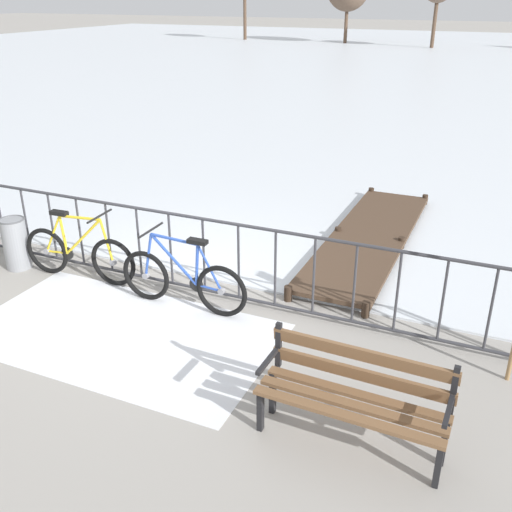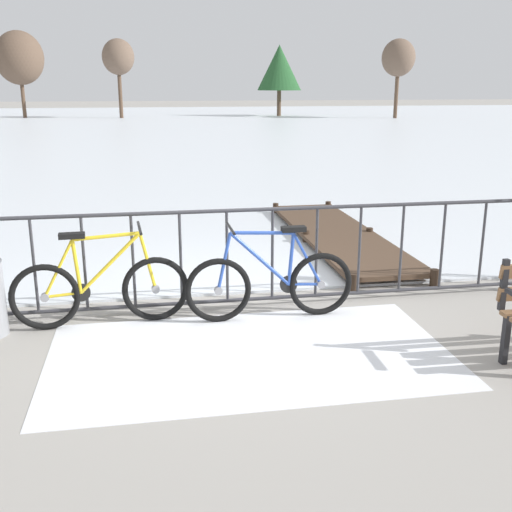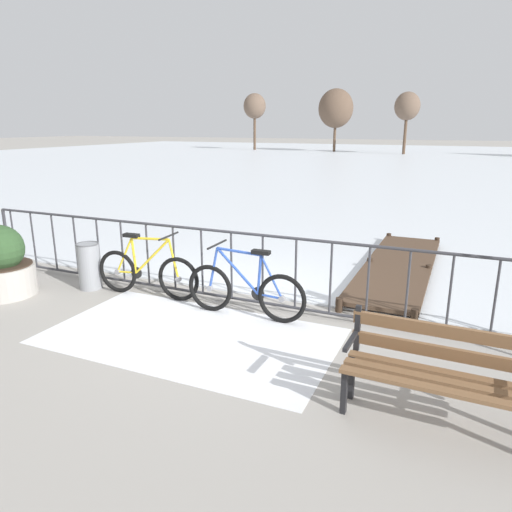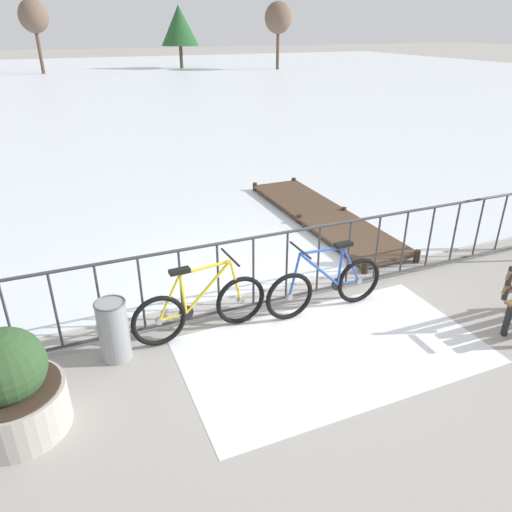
{
  "view_description": "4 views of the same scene",
  "coord_description": "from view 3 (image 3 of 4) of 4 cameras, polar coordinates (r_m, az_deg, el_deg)",
  "views": [
    {
      "loc": [
        3.73,
        -5.75,
        3.56
      ],
      "look_at": [
        1.32,
        -0.3,
        0.83
      ],
      "focal_mm": 40.8,
      "sensor_mm": 36.0,
      "label": 1
    },
    {
      "loc": [
        -0.78,
        -6.09,
        2.3
      ],
      "look_at": [
        0.29,
        -0.07,
        0.57
      ],
      "focal_mm": 43.07,
      "sensor_mm": 36.0,
      "label": 2
    },
    {
      "loc": [
        2.91,
        -5.71,
        2.49
      ],
      "look_at": [
        0.63,
        -0.56,
        0.92
      ],
      "focal_mm": 33.16,
      "sensor_mm": 36.0,
      "label": 3
    },
    {
      "loc": [
        -2.59,
        -5.08,
        3.46
      ],
      "look_at": [
        -0.57,
        -0.31,
        0.95
      ],
      "focal_mm": 33.74,
      "sensor_mm": 36.0,
      "label": 4
    }
  ],
  "objects": [
    {
      "name": "ground_plane",
      "position": [
        6.88,
        -2.91,
        -5.67
      ],
      "size": [
        160.0,
        160.0,
        0.0
      ],
      "primitive_type": "plane",
      "color": "#9E9991"
    },
    {
      "name": "frozen_pond",
      "position": [
        34.33,
        19.28,
        10.59
      ],
      "size": [
        80.0,
        56.0,
        0.03
      ],
      "primitive_type": "cube",
      "color": "silver",
      "rests_on": "ground"
    },
    {
      "name": "snow_patch",
      "position": [
        5.9,
        -7.9,
        -9.51
      ],
      "size": [
        3.51,
        1.96,
        0.01
      ],
      "primitive_type": "cube",
      "color": "white",
      "rests_on": "ground"
    },
    {
      "name": "railing_fence",
      "position": [
        6.7,
        -2.98,
        -1.2
      ],
      "size": [
        9.06,
        0.06,
        1.07
      ],
      "color": "#38383D",
      "rests_on": "ground"
    },
    {
      "name": "bicycle_near_railing",
      "position": [
        6.27,
        -1.33,
        -4.19
      ],
      "size": [
        1.71,
        0.52,
        0.97
      ],
      "color": "black",
      "rests_on": "ground"
    },
    {
      "name": "bicycle_second",
      "position": [
        7.2,
        -13.02,
        -1.98
      ],
      "size": [
        1.71,
        0.52,
        0.97
      ],
      "color": "black",
      "rests_on": "ground"
    },
    {
      "name": "park_bench",
      "position": [
        4.39,
        21.45,
        -12.41
      ],
      "size": [
        1.61,
        0.52,
        0.89
      ],
      "color": "brown",
      "rests_on": "ground"
    },
    {
      "name": "planter_with_shrub",
      "position": [
        8.03,
        -28.34,
        -0.99
      ],
      "size": [
        0.93,
        0.93,
        1.07
      ],
      "color": "#ADA8A0",
      "rests_on": "ground"
    },
    {
      "name": "trash_bin",
      "position": [
        7.8,
        -19.48,
        -1.1
      ],
      "size": [
        0.35,
        0.35,
        0.73
      ],
      "color": "gray",
      "rests_on": "ground"
    },
    {
      "name": "wooden_dock",
      "position": [
        8.57,
        16.79,
        -1.16
      ],
      "size": [
        1.1,
        4.45,
        0.2
      ],
      "color": "#4C3828",
      "rests_on": "ground"
    },
    {
      "name": "tree_far_west",
      "position": [
        43.46,
        17.78,
        16.78
      ],
      "size": [
        2.11,
        2.11,
        5.14
      ],
      "color": "brown",
      "rests_on": "ground"
    },
    {
      "name": "tree_west_mid",
      "position": [
        46.12,
        9.61,
        17.14
      ],
      "size": [
        3.18,
        3.18,
        5.68
      ],
      "color": "brown",
      "rests_on": "ground"
    },
    {
      "name": "tree_east_mid",
      "position": [
        48.94,
        -0.16,
        17.59
      ],
      "size": [
        2.2,
        2.2,
        5.46
      ],
      "color": "brown",
      "rests_on": "ground"
    }
  ]
}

